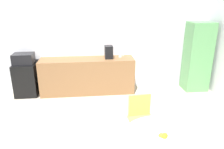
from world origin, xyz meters
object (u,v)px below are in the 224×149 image
(microwave, at_px, (24,59))
(chair_yellow, at_px, (141,114))
(locker_cabinet, at_px, (197,57))
(fruit_bowl, at_px, (163,138))
(mini_fridge, at_px, (26,79))
(round_table, at_px, (166,148))
(mug_white, at_px, (120,55))
(coffee_maker, at_px, (109,52))

(microwave, bearing_deg, chair_yellow, -42.27)
(locker_cabinet, distance_m, fruit_bowl, 3.68)
(mini_fridge, xyz_separation_m, microwave, (0.00, 0.00, 0.54))
(locker_cabinet, distance_m, round_table, 3.62)
(chair_yellow, bearing_deg, mug_white, 90.54)
(mini_fridge, xyz_separation_m, round_table, (2.50, -3.17, 0.18))
(microwave, distance_m, round_table, 4.06)
(coffee_maker, bearing_deg, mini_fridge, 180.00)
(chair_yellow, xyz_separation_m, fruit_bowl, (0.02, -1.02, 0.24))
(round_table, height_order, mug_white, mug_white)
(microwave, distance_m, mug_white, 2.40)
(locker_cabinet, height_order, fruit_bowl, locker_cabinet)
(mug_white, height_order, coffee_maker, coffee_maker)
(mini_fridge, relative_size, microwave, 1.70)
(fruit_bowl, height_order, coffee_maker, coffee_maker)
(mini_fridge, relative_size, mug_white, 6.34)
(locker_cabinet, distance_m, mug_white, 2.01)
(round_table, bearing_deg, coffee_maker, 97.51)
(mini_fridge, relative_size, coffee_maker, 2.56)
(mini_fridge, relative_size, round_table, 0.73)
(fruit_bowl, bearing_deg, locker_cabinet, 57.90)
(coffee_maker, bearing_deg, round_table, -82.49)
(chair_yellow, height_order, mug_white, mug_white)
(microwave, distance_m, coffee_maker, 2.09)
(mini_fridge, distance_m, fruit_bowl, 4.05)
(microwave, bearing_deg, locker_cabinet, -1.30)
(round_table, distance_m, chair_yellow, 0.98)
(locker_cabinet, relative_size, coffee_maker, 5.58)
(round_table, height_order, coffee_maker, coffee_maker)
(round_table, xyz_separation_m, coffee_maker, (-0.42, 3.17, 0.47))
(round_table, bearing_deg, locker_cabinet, 58.39)
(locker_cabinet, relative_size, fruit_bowl, 7.91)
(microwave, xyz_separation_m, chair_yellow, (2.42, -2.20, -0.43))
(chair_yellow, relative_size, fruit_bowl, 3.67)
(fruit_bowl, bearing_deg, coffee_maker, 96.26)
(locker_cabinet, bearing_deg, round_table, -121.61)
(mug_white, distance_m, coffee_maker, 0.34)
(mug_white, bearing_deg, locker_cabinet, -5.21)
(microwave, height_order, mug_white, microwave)
(round_table, bearing_deg, microwave, 128.26)
(fruit_bowl, xyz_separation_m, coffee_maker, (-0.35, 3.22, 0.29))
(round_table, relative_size, fruit_bowl, 4.99)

